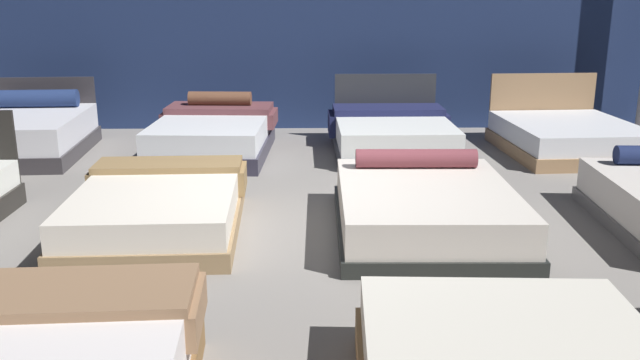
% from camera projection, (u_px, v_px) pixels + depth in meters
% --- Properties ---
extents(ground_plane, '(18.00, 18.00, 0.02)m').
position_uv_depth(ground_plane, '(296.00, 228.00, 6.36)').
color(ground_plane, gray).
extents(showroom_back_wall, '(18.00, 0.06, 3.50)m').
position_uv_depth(showroom_back_wall, '(300.00, 15.00, 10.44)').
color(showroom_back_wall, navy).
rests_on(showroom_back_wall, ground_plane).
extents(bed_5, '(1.56, 2.08, 0.47)m').
position_uv_depth(bed_5, '(158.00, 208.00, 6.21)').
color(bed_5, '#8F734F').
rests_on(bed_5, ground_plane).
extents(bed_6, '(1.61, 2.15, 0.62)m').
position_uv_depth(bed_6, '(425.00, 208.00, 6.18)').
color(bed_6, black).
rests_on(bed_6, ground_plane).
extents(bed_8, '(1.63, 2.13, 0.92)m').
position_uv_depth(bed_8, '(25.00, 134.00, 9.04)').
color(bed_8, '#322F32').
rests_on(bed_8, ground_plane).
extents(bed_9, '(1.61, 2.17, 0.75)m').
position_uv_depth(bed_9, '(213.00, 135.00, 9.08)').
color(bed_9, '#2A2837').
rests_on(bed_9, ground_plane).
extents(bed_10, '(1.68, 1.95, 0.95)m').
position_uv_depth(bed_10, '(392.00, 134.00, 9.21)').
color(bed_10, '#303236').
rests_on(bed_10, ground_plane).
extents(bed_11, '(1.76, 2.11, 0.96)m').
position_uv_depth(bed_11, '(568.00, 137.00, 9.17)').
color(bed_11, '#97734F').
rests_on(bed_11, ground_plane).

